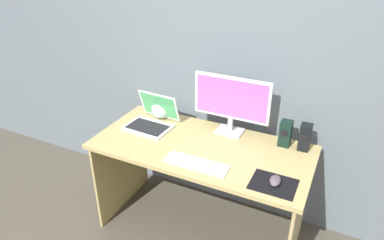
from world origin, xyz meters
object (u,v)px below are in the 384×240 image
object	(u,v)px
speaker_right	(305,137)
keyboard_external	(196,164)
monitor	(231,102)
mouse	(275,181)
fishbowl	(161,109)
laptop	(152,120)
speaker_near_monitor	(285,133)

from	to	relation	value
speaker_right	keyboard_external	world-z (taller)	speaker_right
monitor	mouse	distance (m)	0.64
fishbowl	keyboard_external	distance (m)	0.67
speaker_right	monitor	bearing A→B (deg)	179.55
laptop	mouse	distance (m)	1.00
laptop	speaker_right	bearing A→B (deg)	8.38
laptop	fishbowl	xyz separation A→B (m)	(-0.00, 0.14, 0.02)
speaker_near_monitor	speaker_right	bearing A→B (deg)	0.02
laptop	fishbowl	world-z (taller)	laptop
fishbowl	mouse	bearing A→B (deg)	-23.29
speaker_near_monitor	mouse	xyz separation A→B (m)	(0.05, -0.43, -0.07)
speaker_right	keyboard_external	bearing A→B (deg)	-140.22
speaker_right	fishbowl	world-z (taller)	speaker_right
monitor	laptop	bearing A→B (deg)	-163.68
fishbowl	monitor	bearing A→B (deg)	1.80
speaker_near_monitor	keyboard_external	size ratio (longest dim) A/B	0.44
fishbowl	mouse	xyz separation A→B (m)	(0.97, -0.42, -0.05)
speaker_right	keyboard_external	size ratio (longest dim) A/B	0.45
speaker_near_monitor	keyboard_external	world-z (taller)	speaker_near_monitor
speaker_near_monitor	keyboard_external	xyz separation A→B (m)	(-0.42, -0.45, -0.08)
monitor	speaker_right	bearing A→B (deg)	-0.45
speaker_right	speaker_near_monitor	distance (m)	0.12
monitor	fishbowl	size ratio (longest dim) A/B	3.57
fishbowl	keyboard_external	size ratio (longest dim) A/B	0.38
fishbowl	keyboard_external	bearing A→B (deg)	-41.43
keyboard_external	mouse	xyz separation A→B (m)	(0.47, 0.02, 0.02)
laptop	keyboard_external	bearing A→B (deg)	-31.26
speaker_near_monitor	mouse	world-z (taller)	speaker_near_monitor
speaker_right	keyboard_external	xyz separation A→B (m)	(-0.54, -0.45, -0.08)
keyboard_external	speaker_right	bearing A→B (deg)	39.18
monitor	fishbowl	bearing A→B (deg)	-178.20
keyboard_external	mouse	size ratio (longest dim) A/B	3.93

